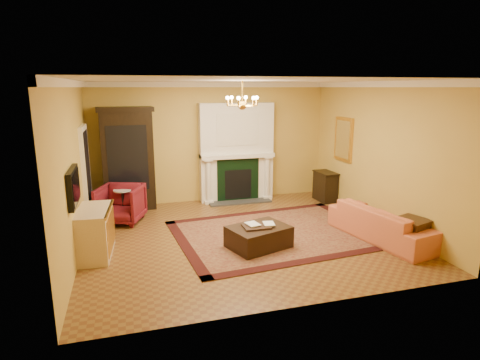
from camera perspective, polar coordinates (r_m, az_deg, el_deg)
name	(u,v)px	position (r m, az deg, el deg)	size (l,w,h in m)	color
floor	(242,236)	(8.05, 0.30, -7.98)	(6.00, 5.50, 0.02)	brown
ceiling	(242,80)	(7.51, 0.33, 14.06)	(6.00, 5.50, 0.02)	silver
wall_back	(212,143)	(10.28, -4.02, 5.32)	(6.00, 0.02, 3.00)	gold
wall_front	(304,200)	(5.11, 9.04, -2.76)	(6.00, 0.02, 3.00)	gold
wall_left	(73,170)	(7.39, -22.70, 1.29)	(0.02, 5.50, 3.00)	gold
wall_right	(379,154)	(8.95, 19.19, 3.47)	(0.02, 5.50, 3.00)	gold
fireplace	(236,155)	(10.29, -0.50, 3.64)	(1.90, 0.70, 2.50)	silver
crown_molding	(229,84)	(8.43, -1.55, 13.47)	(6.00, 5.50, 0.12)	white
doorway	(87,175)	(9.13, -20.96, 0.60)	(0.08, 1.05, 2.10)	silver
tv_panel	(74,187)	(6.83, -22.59, -0.89)	(0.09, 0.95, 0.58)	black
gilt_mirror	(343,139)	(10.07, 14.50, 5.64)	(0.06, 0.76, 1.05)	gold
chandelier	(242,102)	(7.51, 0.32, 10.99)	(0.63, 0.55, 0.53)	gold
oriental_rug	(277,233)	(8.19, 5.28, -7.51)	(3.97, 2.98, 0.02)	#450E0F
china_cabinet	(128,161)	(9.85, -15.65, 2.56)	(1.17, 0.53, 2.33)	black
wingback_armchair	(121,202)	(9.05, -16.62, -3.06)	(0.88, 0.82, 0.90)	maroon
pedestal_table	(123,202)	(9.23, -16.30, -3.06)	(0.39, 0.39, 0.69)	black
commode	(95,232)	(7.47, -19.97, -7.00)	(0.53, 1.12, 0.84)	beige
coral_sofa	(384,218)	(8.21, 19.74, -5.05)	(2.23, 0.65, 0.87)	#C0613D
end_table	(411,235)	(7.90, 23.13, -7.26)	(0.48, 0.48, 0.56)	#36200E
console_table	(325,187)	(10.59, 12.02, -0.95)	(0.38, 0.66, 0.73)	black
leather_ottoman	(259,237)	(7.41, 2.67, -8.06)	(1.05, 0.76, 0.39)	black
ottoman_tray	(256,227)	(7.30, 2.33, -6.63)	(0.48, 0.37, 0.03)	black
book_a	(248,218)	(7.24, 1.08, -5.48)	(0.21, 0.03, 0.28)	gray
book_b	(264,217)	(7.32, 3.38, -5.34)	(0.20, 0.02, 0.27)	gray
topiary_left	(210,146)	(10.04, -4.34, 4.86)	(0.15, 0.15, 0.41)	tan
topiary_right	(262,143)	(10.41, 3.22, 5.22)	(0.16, 0.16, 0.42)	tan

